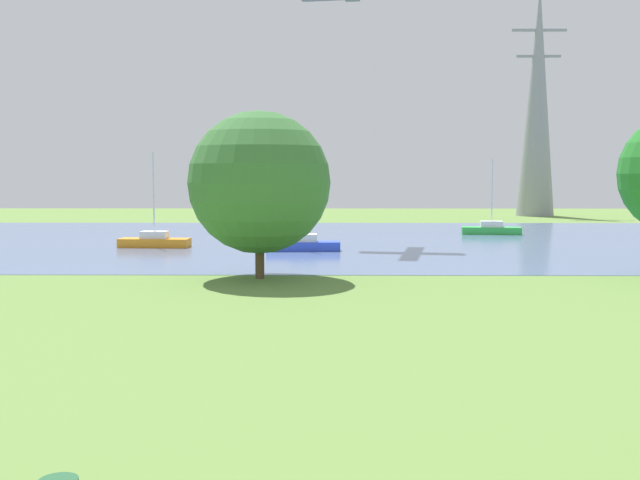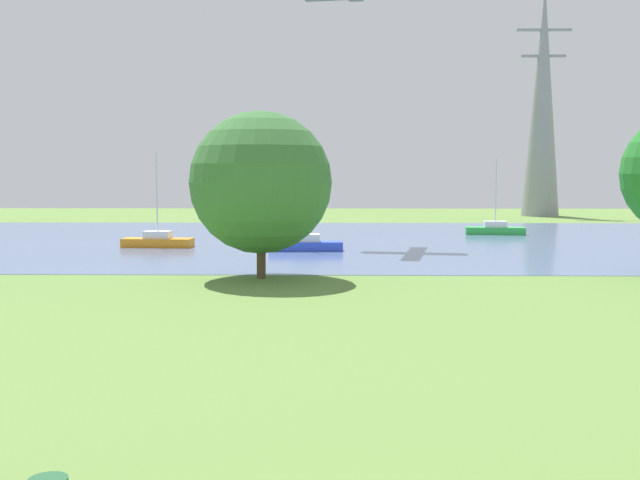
# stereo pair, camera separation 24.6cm
# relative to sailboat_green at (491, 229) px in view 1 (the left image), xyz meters

# --- Properties ---
(ground_plane) EXTENTS (160.00, 160.00, 0.00)m
(ground_plane) POSITION_rel_sailboat_green_xyz_m (-13.31, -33.62, -0.45)
(ground_plane) COLOR olive
(water_surface) EXTENTS (140.00, 40.00, 0.02)m
(water_surface) POSITION_rel_sailboat_green_xyz_m (-13.31, -5.62, -0.44)
(water_surface) COLOR slate
(water_surface) RESTS_ON ground
(sailboat_green) EXTENTS (4.94, 2.06, 6.23)m
(sailboat_green) POSITION_rel_sailboat_green_xyz_m (0.00, 0.00, 0.00)
(sailboat_green) COLOR green
(sailboat_green) RESTS_ON water_surface
(sailboat_orange) EXTENTS (4.89, 1.83, 6.50)m
(sailboat_orange) POSITION_rel_sailboat_green_xyz_m (-25.47, -11.32, 0.00)
(sailboat_orange) COLOR orange
(sailboat_orange) RESTS_ON water_surface
(sailboat_blue) EXTENTS (4.86, 1.71, 5.46)m
(sailboat_blue) POSITION_rel_sailboat_green_xyz_m (-15.19, -13.65, -0.01)
(sailboat_blue) COLOR blue
(sailboat_blue) RESTS_ON water_surface
(tree_east_far) EXTENTS (6.87, 6.87, 8.08)m
(tree_east_far) POSITION_rel_sailboat_green_xyz_m (-16.88, -26.63, 4.19)
(tree_east_far) COLOR brown
(tree_east_far) RESTS_ON ground
(electricity_pylon) EXTENTS (6.40, 4.40, 27.15)m
(electricity_pylon) POSITION_rel_sailboat_green_xyz_m (11.13, 28.13, 13.13)
(electricity_pylon) COLOR gray
(electricity_pylon) RESTS_ON ground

